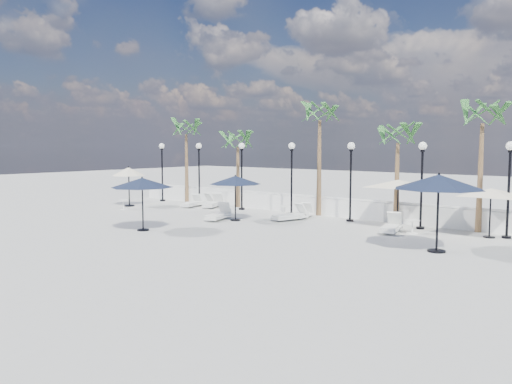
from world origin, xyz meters
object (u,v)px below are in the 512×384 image
Objects in this scene: parasol_navy_left at (142,183)px; parasol_cream_sq_a at (398,180)px; lounger_5 at (218,215)px; parasol_navy_right at (439,182)px; parasol_navy_mid at (235,180)px; parasol_cream_small at (129,172)px; lounger_1 at (200,202)px; lounger_3 at (302,214)px; parasol_cream_sq_b at (491,189)px; lounger_4 at (290,216)px; lounger_6 at (391,227)px; lounger_2 at (192,203)px; lounger_0 at (213,203)px.

parasol_cream_sq_a is at bearing 43.66° from parasol_navy_left.
parasol_navy_right reaches higher than lounger_5.
parasol_cream_small is at bearing 178.45° from parasol_navy_mid.
parasol_navy_left reaches higher than parasol_navy_mid.
lounger_5 is 0.77× the size of parasol_navy_left.
parasol_navy_right is 1.26× the size of parasol_cream_small.
lounger_1 is 1.00× the size of lounger_3.
parasol_cream_sq_b is at bearing -0.00° from parasol_cream_sq_a.
lounger_1 is 16.57m from parasol_navy_right.
parasol_navy_right reaches higher than parasol_navy_mid.
lounger_4 is 3.55m from lounger_5.
parasol_cream_small reaches higher than lounger_5.
parasol_navy_left reaches higher than parasol_cream_sq_a.
parasol_cream_sq_a is (-0.32, 1.36, 1.91)m from lounger_6.
lounger_1 is 12.84m from parasol_cream_sq_a.
parasol_cream_sq_b is (16.58, -0.02, 1.74)m from lounger_1.
lounger_3 is (7.77, 0.31, 0.01)m from lounger_2.
parasol_navy_mid is at bearing 76.22° from parasol_navy_left.
lounger_3 is at bearing -176.17° from parasol_cream_sq_a.
lounger_4 is at bearing -4.60° from lounger_1.
lounger_3 is 0.77× the size of parasol_cream_small.
parasol_cream_sq_a is 3.88m from parasol_cream_sq_b.
parasol_navy_right reaches higher than lounger_3.
parasol_cream_sq_a is at bearing 89.56° from lounger_6.
parasol_navy_left is 11.28m from parasol_cream_sq_a.
parasol_cream_small is at bearing 171.35° from lounger_6.
lounger_5 is (-2.85, -2.12, 0.00)m from lounger_4.
parasol_cream_small reaches higher than parasol_navy_mid.
lounger_4 is 0.99× the size of lounger_5.
lounger_0 is at bearing 113.65° from parasol_navy_left.
parasol_navy_right is at bearing -30.30° from lounger_2.
lounger_2 is at bearing -170.19° from lounger_4.
parasol_navy_left reaches higher than parasol_cream_sq_b.
lounger_3 is 3.86m from parasol_navy_mid.
parasol_navy_right is (14.80, -4.06, 2.18)m from lounger_0.
parasol_navy_left reaches higher than lounger_0.
lounger_1 is at bearing 157.92° from lounger_0.
lounger_2 is at bearing -177.80° from parasol_cream_sq_b.
parasol_navy_mid is at bearing -164.19° from parasol_cream_sq_b.
lounger_0 is 0.99× the size of lounger_5.
lounger_4 is at bearing 40.78° from parasol_navy_mid.
lounger_0 is at bearing 119.20° from lounger_5.
lounger_5 is 1.96m from parasol_navy_mid.
parasol_navy_mid is at bearing -23.29° from lounger_1.
lounger_6 is (11.90, -1.38, -0.00)m from lounger_0.
lounger_5 reaches higher than lounger_3.
parasol_navy_left is at bearing -147.10° from parasol_cream_sq_b.
lounger_1 is at bearing 120.16° from parasol_navy_left.
parasol_cream_sq_b is (12.04, 7.79, -0.10)m from parasol_navy_left.
lounger_1 is 5.98m from lounger_5.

